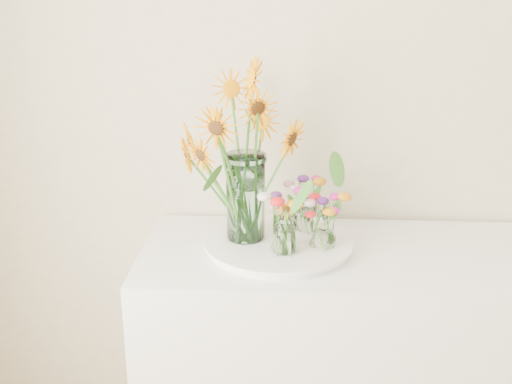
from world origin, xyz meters
TOP-DOWN VIEW (x-y plane):
  - counter at (-0.40, 1.93)m, footprint 1.40×0.60m
  - tray at (-0.64, 1.95)m, footprint 0.48×0.48m
  - mason_jar at (-0.76, 1.96)m, footprint 0.15×0.15m
  - sunflower_bouquet at (-0.76, 1.96)m, footprint 0.92×0.92m
  - small_vase_a at (-0.62, 1.86)m, footprint 0.09×0.09m
  - wildflower_posy_a at (-0.62, 1.86)m, footprint 0.20×0.20m
  - small_vase_b at (-0.49, 1.91)m, footprint 0.09×0.09m
  - wildflower_posy_b at (-0.49, 1.91)m, footprint 0.20×0.20m
  - small_vase_c at (-0.55, 2.05)m, footprint 0.08×0.08m
  - wildflower_posy_c at (-0.55, 2.05)m, footprint 0.21×0.21m

SIDE VIEW (x-z plane):
  - counter at x=-0.40m, z-range 0.00..0.90m
  - tray at x=-0.64m, z-range 0.90..0.92m
  - small_vase_b at x=-0.49m, z-range 0.93..1.04m
  - small_vase_c at x=-0.55m, z-range 0.93..1.04m
  - small_vase_a at x=-0.62m, z-range 0.93..1.05m
  - wildflower_posy_b at x=-0.49m, z-range 0.93..1.13m
  - wildflower_posy_c at x=-0.55m, z-range 0.93..1.13m
  - wildflower_posy_a at x=-0.62m, z-range 0.93..1.14m
  - mason_jar at x=-0.76m, z-range 0.93..1.23m
  - sunflower_bouquet at x=-0.76m, z-range 0.93..1.53m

